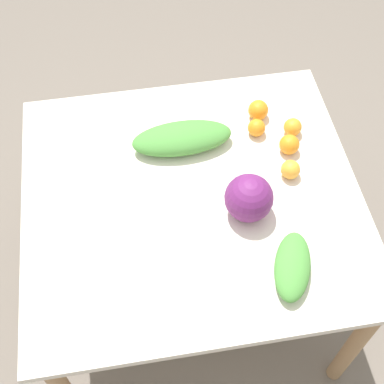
% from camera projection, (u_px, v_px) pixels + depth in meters
% --- Properties ---
extents(ground_plane, '(8.00, 8.00, 0.00)m').
position_uv_depth(ground_plane, '(192.00, 287.00, 2.47)').
color(ground_plane, '#70665B').
extents(dining_table, '(1.17, 1.08, 0.75)m').
position_uv_depth(dining_table, '(192.00, 210.00, 1.93)').
color(dining_table, silver).
rests_on(dining_table, ground_plane).
extents(cabbage_purple, '(0.16, 0.16, 0.16)m').
position_uv_depth(cabbage_purple, '(249.00, 198.00, 1.75)').
color(cabbage_purple, '#6B2366').
rests_on(cabbage_purple, dining_table).
extents(greens_bunch_dandelion, '(0.19, 0.27, 0.07)m').
position_uv_depth(greens_bunch_dandelion, '(292.00, 266.00, 1.66)').
color(greens_bunch_dandelion, '#4C933D').
rests_on(greens_bunch_dandelion, dining_table).
extents(greens_bunch_kale, '(0.37, 0.16, 0.08)m').
position_uv_depth(greens_bunch_kale, '(182.00, 138.00, 1.94)').
color(greens_bunch_kale, '#4C933D').
rests_on(greens_bunch_kale, dining_table).
extents(orange_0, '(0.07, 0.07, 0.07)m').
position_uv_depth(orange_0, '(293.00, 127.00, 1.98)').
color(orange_0, orange).
rests_on(orange_0, dining_table).
extents(orange_1, '(0.07, 0.07, 0.07)m').
position_uv_depth(orange_1, '(256.00, 128.00, 1.98)').
color(orange_1, orange).
rests_on(orange_1, dining_table).
extents(orange_2, '(0.07, 0.07, 0.07)m').
position_uv_depth(orange_2, '(289.00, 145.00, 1.93)').
color(orange_2, orange).
rests_on(orange_2, dining_table).
extents(orange_3, '(0.07, 0.07, 0.07)m').
position_uv_depth(orange_3, '(290.00, 170.00, 1.87)').
color(orange_3, '#F9A833').
rests_on(orange_3, dining_table).
extents(orange_4, '(0.08, 0.08, 0.08)m').
position_uv_depth(orange_4, '(258.00, 110.00, 2.03)').
color(orange_4, orange).
rests_on(orange_4, dining_table).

